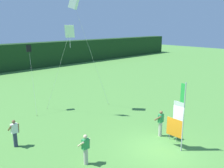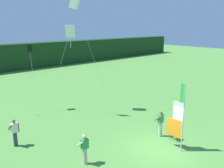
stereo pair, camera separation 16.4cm
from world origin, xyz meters
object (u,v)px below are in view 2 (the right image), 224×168
Objects in this scene: banner_flag at (178,118)px; kite_white_box_1 at (75,4)px; person_near_banner at (160,123)px; person_far_left at (15,132)px; folding_chair at (174,131)px; kite_white_diamond_2 at (69,35)px; person_mid_field at (85,148)px; kite_black_box_0 at (30,49)px.

kite_white_box_1 is at bearing 91.74° from banner_flag.
person_near_banner reaches higher than person_far_left.
banner_flag is 11.06m from kite_white_box_1.
kite_white_diamond_2 is at bearing 106.90° from folding_chair.
kite_white_diamond_2 is at bearing 20.34° from person_far_left.
person_mid_field is 4.53m from person_far_left.
kite_white_box_1 is (-0.94, 7.44, 7.35)m from person_near_banner.
kite_black_box_0 is at bearing 109.65° from folding_chair.
kite_white_box_1 reaches higher than kite_black_box_0.
kite_black_box_0 is (-3.81, 10.67, 4.42)m from folding_chair.
kite_black_box_0 is (1.73, 9.23, 4.09)m from person_mid_field.
person_far_left is 7.41m from kite_black_box_0.
kite_white_diamond_2 reaches higher than banner_flag.
kite_black_box_0 is 0.78× the size of kite_white_diamond_2.
banner_flag is at bearing -80.83° from kite_white_diamond_2.
folding_chair is (7.35, -5.60, -0.34)m from person_far_left.
person_far_left reaches higher than person_mid_field.
banner_flag is at bearing -75.94° from kite_black_box_0.
person_far_left is 0.31× the size of kite_black_box_0.
person_near_banner reaches higher than folding_chair.
person_mid_field is 0.24× the size of kite_white_diamond_2.
person_far_left is at bearing -124.91° from kite_black_box_0.
kite_white_diamond_2 is at bearing -145.13° from kite_white_box_1.
person_mid_field is at bearing -66.47° from person_far_left.
kite_white_box_1 is 2.59m from kite_white_diamond_2.
folding_chair is at bearing -73.10° from kite_white_diamond_2.
kite_white_diamond_2 is (-1.06, -0.74, -2.24)m from kite_white_box_1.
person_near_banner is 0.91m from folding_chair.
person_mid_field is (-4.60, 2.25, -1.01)m from banner_flag.
person_near_banner is (0.66, 1.59, -0.97)m from banner_flag.
person_near_banner is 10.50m from kite_white_box_1.
person_far_left is 9.95m from kite_white_box_1.
person_mid_field is at bearing 172.89° from person_near_banner.
banner_flag is at bearing -44.97° from person_far_left.
kite_white_diamond_2 reaches higher than person_far_left.
banner_flag is 1.82m from folding_chair.
banner_flag is 2.44× the size of person_mid_field.
person_near_banner is 0.32× the size of kite_black_box_0.
folding_chair is at bearing 40.87° from banner_flag.
person_near_banner is 8.66m from kite_white_diamond_2.
kite_white_box_1 is (-1.21, 8.22, 7.72)m from folding_chair.
person_mid_field is 0.18× the size of kite_white_box_1.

